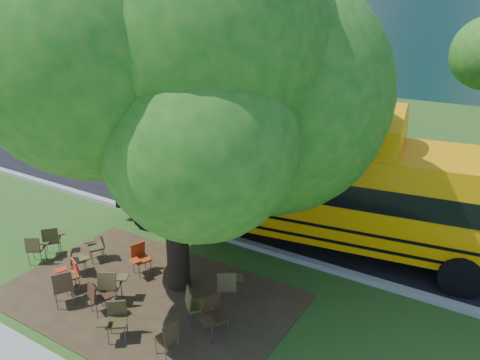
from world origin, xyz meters
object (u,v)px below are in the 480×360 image
Objects in this scene: chair_3 at (71,272)px; bg_car_silver at (65,114)px; chair_0 at (36,247)px; chair_10 at (139,256)px; chair_6 at (169,335)px; school_bus at (345,189)px; chair_4 at (98,296)px; chair_7 at (195,303)px; chair_5 at (115,317)px; bg_car_red at (155,138)px; pedestrian_b at (99,94)px; chair_8 at (52,238)px; pedestrian_a at (69,99)px; chair_9 at (97,244)px; chair_13 at (228,284)px; chair_11 at (111,283)px; chair_12 at (213,313)px; black_car at (150,158)px; main_tree at (168,69)px; chair_1 at (75,258)px; chair_2 at (64,284)px.

chair_3 is 0.23× the size of bg_car_silver.
chair_10 is at bearing -11.74° from chair_0.
chair_6 is at bearing -145.14° from bg_car_silver.
school_bus is 15.54× the size of chair_0.
chair_7 is (2.11, 0.88, 0.05)m from chair_4.
bg_car_red is (-8.09, 10.45, 0.16)m from chair_5.
chair_4 is at bearing 2.81° from pedestrian_b.
pedestrian_b reaches higher than chair_8.
bg_car_silver is 1.99× the size of pedestrian_a.
bg_car_silver reaches higher than chair_8.
chair_13 is at bearing -146.69° from chair_9.
chair_4 reaches higher than chair_3.
chair_10 is 1.40m from chair_11.
pedestrian_a reaches higher than chair_10.
chair_0 is 1.88m from chair_3.
chair_12 reaches higher than chair_10.
chair_6 is at bearing -40.70° from chair_7.
chair_9 is 0.20× the size of black_car.
chair_13 reaches higher than chair_5.
main_tree reaches higher than chair_13.
chair_5 is 0.56× the size of pedestrian_b.
chair_10 is at bearing 64.52° from chair_6.
bg_car_silver reaches higher than chair_5.
pedestrian_b is (-18.51, 16.55, 0.25)m from chair_5.
chair_1 is at bearing -135.17° from black_car.
chair_12 is (2.67, 0.77, 0.08)m from chair_4.
chair_12 is (1.81, -1.10, -4.84)m from main_tree.
chair_10 is 0.47× the size of pedestrian_a.
school_bus reaches higher than pedestrian_b.
chair_8 is (-6.73, -4.83, -1.25)m from school_bus.
chair_9 is 19.60m from pedestrian_a.
chair_11 is at bearing 3.53° from pedestrian_b.
chair_8 is at bearing -152.78° from school_bus.
school_bus is (2.75, 4.15, -3.62)m from main_tree.
black_car is at bearing 179.61° from chair_7.
chair_9 is 0.23× the size of bg_car_silver.
chair_3 is at bearing -145.07° from main_tree.
chair_10 is (1.49, 0.09, 0.02)m from chair_9.
chair_11 is at bearing 86.12° from chair_6.
chair_9 is 4.64m from chair_12.
chair_6 is 0.44× the size of pedestrian_a.
pedestrian_b is (-19.91, 14.32, 0.20)m from chair_13.
chair_4 is 0.96× the size of chair_10.
school_bus reaches higher than chair_9.
chair_8 is 16.01m from bg_car_silver.
chair_10 is at bearing -144.55° from bg_car_silver.
chair_0 is 4.26m from chair_5.
chair_2 is at bearing -79.64° from chair_8.
chair_11 is at bearing 14.92° from chair_1.
chair_10 is at bearing -80.74° from chair_12.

